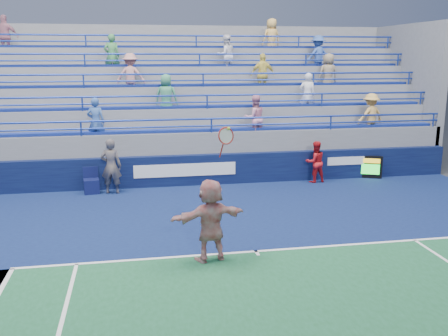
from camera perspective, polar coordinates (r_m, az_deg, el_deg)
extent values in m
plane|color=#333538|center=(11.98, 3.68, -9.58)|extent=(120.00, 120.00, 0.00)
cube|color=#0E1B47|center=(13.99, 1.49, -6.19)|extent=(18.00, 8.40, 0.02)
cube|color=white|center=(11.98, 3.68, -9.48)|extent=(11.00, 0.10, 0.01)
cube|color=white|center=(11.89, 3.80, -9.66)|extent=(0.08, 0.30, 0.01)
cube|color=#090D32|center=(17.91, -1.32, -0.15)|extent=(18.00, 0.30, 1.10)
cube|color=white|center=(17.62, -4.45, -0.23)|extent=(3.60, 0.02, 0.45)
cube|color=white|center=(19.23, 14.25, 0.81)|extent=(1.80, 0.02, 0.30)
cube|color=slate|center=(20.77, -2.60, 1.64)|extent=(18.00, 5.60, 1.10)
cube|color=slate|center=(20.70, -2.61, 2.66)|extent=(18.00, 5.60, 1.85)
cube|color=navy|center=(18.25, -1.64, 4.41)|extent=(17.40, 0.45, 0.10)
cylinder|color=#1C369B|center=(17.79, -1.45, 5.66)|extent=(18.00, 0.07, 0.07)
cube|color=slate|center=(21.13, -2.81, 3.90)|extent=(18.00, 4.60, 2.60)
cube|color=navy|center=(19.14, -2.11, 7.05)|extent=(17.40, 0.45, 0.10)
cylinder|color=#1C369B|center=(18.70, -1.95, 8.31)|extent=(18.00, 0.07, 0.07)
cube|color=slate|center=(21.56, -3.00, 5.08)|extent=(18.00, 3.60, 3.35)
cube|color=navy|center=(20.07, -2.55, 9.46)|extent=(17.40, 0.45, 0.10)
cylinder|color=#1C369B|center=(19.65, -2.40, 10.71)|extent=(18.00, 0.07, 0.07)
cube|color=slate|center=(22.01, -3.18, 6.22)|extent=(18.00, 2.60, 4.10)
cube|color=navy|center=(21.03, -2.95, 11.65)|extent=(17.40, 0.45, 0.10)
cylinder|color=#1C369B|center=(20.63, -2.82, 12.88)|extent=(18.00, 0.07, 0.07)
cube|color=slate|center=(22.46, -3.35, 7.31)|extent=(18.00, 1.60, 4.85)
cube|color=navy|center=(22.02, -3.32, 13.65)|extent=(17.40, 0.45, 0.10)
cylinder|color=#1C369B|center=(21.63, -3.20, 14.86)|extent=(18.00, 0.07, 0.07)
imported|color=#395DAD|center=(22.29, 10.66, 12.50)|extent=(1.22, 0.88, 1.70)
imported|color=white|center=(21.21, 0.21, 12.71)|extent=(0.96, 0.83, 1.70)
imported|color=#3E894A|center=(20.86, -12.69, 12.40)|extent=(0.64, 0.44, 1.70)
imported|color=#E3AF58|center=(20.12, 16.40, 5.77)|extent=(1.21, 0.87, 1.70)
imported|color=#418F65|center=(18.95, -6.61, 8.08)|extent=(0.94, 0.73, 1.70)
imported|color=white|center=(20.09, 9.49, 8.25)|extent=(0.70, 0.55, 1.70)
imported|color=#C17D92|center=(22.40, -23.70, 13.59)|extent=(1.03, 0.50, 1.70)
imported|color=#F8C160|center=(22.70, 5.45, 14.55)|extent=(0.93, 0.70, 1.70)
imported|color=#F2DD5E|center=(20.54, 4.46, 10.57)|extent=(1.01, 0.44, 1.70)
imported|color=#355A9F|center=(18.03, -14.42, 5.13)|extent=(0.69, 0.53, 1.70)
imported|color=gray|center=(21.41, 11.80, 10.44)|extent=(0.87, 0.60, 1.70)
imported|color=tan|center=(19.86, -10.62, 10.33)|extent=(1.17, 0.76, 1.70)
imported|color=pink|center=(18.52, 3.52, 5.70)|extent=(0.91, 0.76, 1.70)
cube|color=black|center=(19.58, 15.82, 0.12)|extent=(1.20, 0.61, 0.86)
cube|color=gold|center=(19.46, 15.96, 0.82)|extent=(1.06, 0.02, 0.17)
cube|color=#19E533|center=(19.52, 15.91, -0.11)|extent=(1.06, 0.02, 0.39)
cube|color=#0D1341|center=(17.35, -14.89, -2.03)|extent=(0.55, 0.55, 0.49)
cube|color=#0D1341|center=(17.46, -14.92, -0.46)|extent=(0.50, 0.12, 0.38)
imported|color=silver|center=(11.19, -1.55, -6.00)|extent=(1.84, 0.96, 1.90)
torus|color=maroon|center=(10.79, 0.23, 3.71)|extent=(0.40, 0.22, 0.38)
cylinder|color=maroon|center=(10.83, -0.29, 2.04)|extent=(0.09, 0.22, 0.34)
sphere|color=#C2D231|center=(10.73, 0.54, 4.54)|extent=(0.07, 0.07, 0.07)
imported|color=#151C3A|center=(17.02, -12.77, 0.19)|extent=(0.75, 0.55, 1.88)
imported|color=red|center=(18.43, 10.38, 0.69)|extent=(0.80, 0.66, 1.52)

